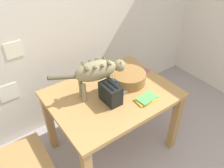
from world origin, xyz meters
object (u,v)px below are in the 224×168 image
Objects in this scene: saucer_bowl at (119,86)px; coffee_mug at (119,82)px; cat at (98,71)px; magazine at (135,73)px; toaster at (111,93)px; wooden_chair_near at (14,162)px; dining_table at (112,101)px; book_stack at (146,99)px; wicker_basket at (129,78)px.

coffee_mug is at bearing 0.00° from saucer_bowl.
cat is at bearing 169.63° from saucer_bowl.
saucer_bowl is at bearing 180.00° from coffee_mug.
cat reaches higher than magazine.
saucer_bowl is at bearing 32.12° from toaster.
wooden_chair_near is at bearing -77.12° from cat.
toaster reaches higher than coffee_mug.
dining_table is at bearing 68.93° from cat.
toaster is (-0.45, -0.20, 0.08)m from magazine.
book_stack is 0.32m from toaster.
toaster is at bearing 20.56° from cat.
wooden_chair_near is at bearing 167.29° from magazine.
book_stack is at bearing -73.64° from saucer_bowl.
book_stack is at bearing -97.85° from wicker_basket.
wicker_basket is at bearing 92.29° from wooden_chair_near.
book_stack reaches higher than saucer_bowl.
saucer_bowl is at bearing -174.88° from wicker_basket.
wicker_basket is (0.12, 0.01, -0.01)m from coffee_mug.
wooden_chair_near is at bearing 172.75° from toaster.
cat is at bearing 148.56° from dining_table.
cat is 0.71× the size of wooden_chair_near.
wicker_basket is (0.12, 0.01, 0.04)m from saucer_bowl.
cat is 0.48m from book_stack.
toaster is at bearing -157.93° from wicker_basket.
wooden_chair_near is at bearing -179.46° from wicker_basket.
magazine is 1.37× the size of toaster.
wooden_chair_near is (-0.94, 0.03, -0.18)m from dining_table.
saucer_bowl is 0.68× the size of wicker_basket.
toaster is (-0.30, -0.12, 0.03)m from wicker_basket.
toaster reaches higher than wicker_basket.
saucer_bowl is (0.20, -0.04, -0.23)m from cat.
saucer_bowl is 0.13m from wicker_basket.
cat is at bearing 94.27° from wooden_chair_near.
cat is 5.13× the size of coffee_mug.
wicker_basket reaches higher than book_stack.
wooden_chair_near is at bearing 180.00° from coffee_mug.
magazine is (0.27, 0.09, -0.06)m from coffee_mug.
toaster reaches higher than book_stack.
wicker_basket is at bearing 22.07° from toaster.
book_stack is at bearing -74.24° from coffee_mug.
wooden_chair_near is at bearing 180.00° from saucer_bowl.
toaster reaches higher than magazine.
wicker_basket reaches higher than magazine.
wicker_basket is (0.32, -0.03, -0.18)m from cat.
saucer_bowl is 0.80× the size of magazine.
cat is 0.27m from coffee_mug.
dining_table is at bearing -165.38° from saucer_bowl.
magazine is 0.42m from book_stack.
saucer_bowl is 1.69× the size of coffee_mug.
magazine is at bearing 106.93° from cat.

